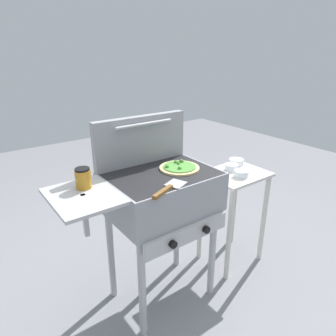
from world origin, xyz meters
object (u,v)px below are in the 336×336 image
(grill, at_px, (160,196))
(pizza_veggie, at_px, (179,167))
(prep_table, at_px, (234,199))
(topping_bowl_middle, at_px, (232,167))
(spatula, at_px, (168,188))
(sauce_jar, at_px, (83,178))
(topping_bowl_far, at_px, (241,174))
(topping_bowl_near, at_px, (236,162))

(grill, height_order, pizza_veggie, pizza_veggie)
(prep_table, height_order, topping_bowl_middle, topping_bowl_middle)
(spatula, bearing_deg, pizza_veggie, 40.97)
(sauce_jar, xyz_separation_m, topping_bowl_middle, (1.12, -0.02, -0.19))
(spatula, distance_m, prep_table, 0.87)
(grill, distance_m, topping_bowl_middle, 0.69)
(prep_table, xyz_separation_m, topping_bowl_far, (-0.02, -0.07, 0.23))
(pizza_veggie, height_order, topping_bowl_far, pizza_veggie)
(grill, relative_size, topping_bowl_far, 9.40)
(sauce_jar, distance_m, topping_bowl_near, 1.24)
(grill, bearing_deg, pizza_veggie, -2.38)
(topping_bowl_near, xyz_separation_m, topping_bowl_middle, (-0.11, -0.06, 0.00))
(pizza_veggie, xyz_separation_m, topping_bowl_near, (0.66, 0.12, -0.15))
(topping_bowl_middle, bearing_deg, grill, -174.92)
(prep_table, bearing_deg, topping_bowl_near, 41.64)
(pizza_veggie, relative_size, sauce_jar, 2.21)
(spatula, bearing_deg, topping_bowl_far, 10.71)
(sauce_jar, bearing_deg, spatula, -39.85)
(pizza_veggie, distance_m, sauce_jar, 0.58)
(pizza_veggie, distance_m, spatula, 0.30)
(sauce_jar, distance_m, topping_bowl_middle, 1.13)
(spatula, xyz_separation_m, prep_table, (0.76, 0.21, -0.38))
(prep_table, relative_size, topping_bowl_middle, 7.43)
(pizza_veggie, bearing_deg, spatula, -139.03)
(topping_bowl_near, relative_size, topping_bowl_middle, 1.13)
(topping_bowl_near, height_order, topping_bowl_middle, same)
(pizza_veggie, relative_size, topping_bowl_near, 2.15)
(sauce_jar, bearing_deg, topping_bowl_far, -7.65)
(sauce_jar, xyz_separation_m, topping_bowl_near, (1.23, 0.04, -0.19))
(pizza_veggie, height_order, prep_table, pizza_veggie)
(sauce_jar, bearing_deg, topping_bowl_middle, -0.98)
(grill, height_order, prep_table, grill)
(grill, relative_size, topping_bowl_near, 8.53)
(topping_bowl_near, bearing_deg, grill, -171.70)
(sauce_jar, relative_size, topping_bowl_middle, 1.10)
(spatula, height_order, topping_bowl_far, spatula)
(pizza_veggie, bearing_deg, topping_bowl_near, 10.54)
(topping_bowl_far, height_order, topping_bowl_middle, same)
(topping_bowl_middle, bearing_deg, spatula, -161.10)
(grill, height_order, sauce_jar, sauce_jar)
(prep_table, distance_m, topping_bowl_near, 0.29)
(topping_bowl_near, bearing_deg, topping_bowl_middle, -153.63)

